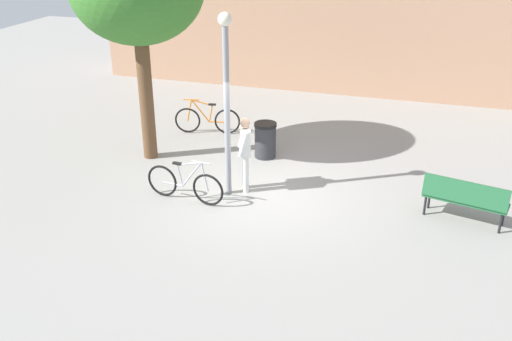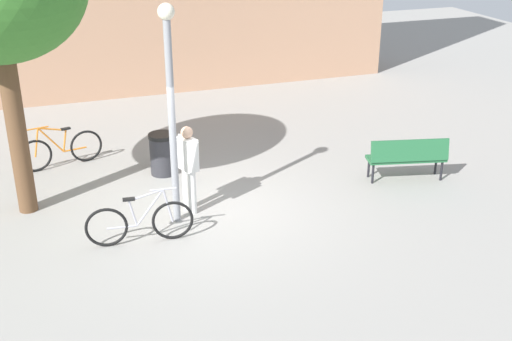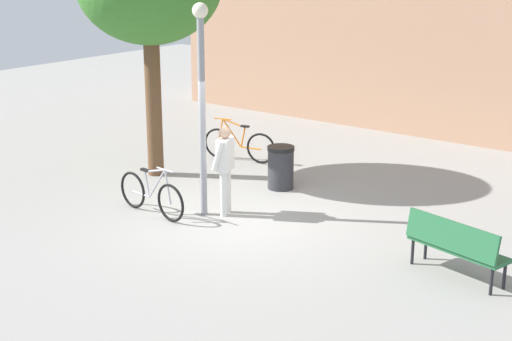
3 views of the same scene
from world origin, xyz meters
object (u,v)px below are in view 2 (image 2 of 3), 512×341
person_by_lamppost (188,164)px  trash_bin (163,154)px  bicycle_orange (61,150)px  park_bench (408,156)px  lamppost (171,97)px  bicycle_silver (140,222)px

person_by_lamppost → trash_bin: bearing=92.9°
bicycle_orange → park_bench: bearing=-25.2°
lamppost → park_bench: lamppost is taller
park_bench → bicycle_orange: 7.31m
park_bench → person_by_lamppost: bearing=178.7°
bicycle_silver → bicycle_orange: (-1.03, 3.86, 0.00)m
park_bench → bicycle_silver: size_ratio=0.92×
lamppost → bicycle_silver: 2.17m
bicycle_silver → trash_bin: 2.91m
bicycle_orange → trash_bin: bicycle_orange is taller
person_by_lamppost → bicycle_orange: bearing=124.7°
park_bench → trash_bin: park_bench is taller
lamppost → trash_bin: 2.86m
lamppost → bicycle_silver: size_ratio=2.14×
bicycle_silver → trash_bin: bearing=70.8°
person_by_lamppost → bicycle_silver: size_ratio=0.93×
bicycle_orange → trash_bin: (1.99, -1.11, 0.06)m
lamppost → bicycle_orange: size_ratio=2.17×
lamppost → bicycle_orange: (-1.78, 3.26, -1.94)m
bicycle_silver → trash_bin: size_ratio=2.03×
lamppost → park_bench: size_ratio=2.32×
trash_bin → person_by_lamppost: bearing=-87.1°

